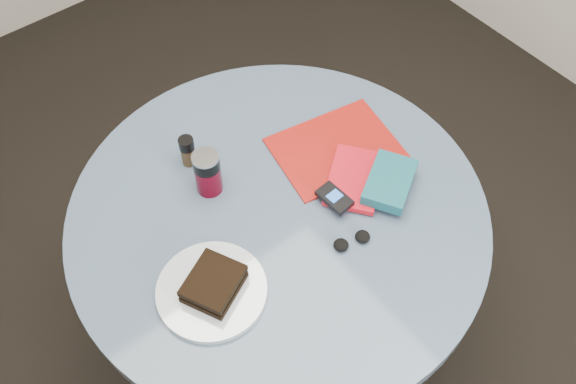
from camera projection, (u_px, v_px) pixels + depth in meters
ground at (281, 338)px, 2.12m from camera, size 4.00×4.00×0.00m
table at (279, 247)px, 1.65m from camera, size 1.00×1.00×0.75m
plate at (212, 291)px, 1.38m from camera, size 0.32×0.32×0.02m
sandwich at (214, 284)px, 1.36m from camera, size 0.15×0.15×0.04m
soda_can at (208, 173)px, 1.51m from camera, size 0.08×0.08×0.12m
pepper_grinder at (188, 151)px, 1.57m from camera, size 0.04×0.04×0.09m
magazine at (335, 148)px, 1.63m from camera, size 0.34×0.28×0.01m
red_book at (355, 179)px, 1.56m from camera, size 0.22×0.21×0.02m
novel at (390, 182)px, 1.52m from camera, size 0.18×0.16×0.03m
mp3_player at (334, 198)px, 1.50m from camera, size 0.05×0.09×0.02m
headphones at (352, 241)px, 1.46m from camera, size 0.10×0.06×0.02m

